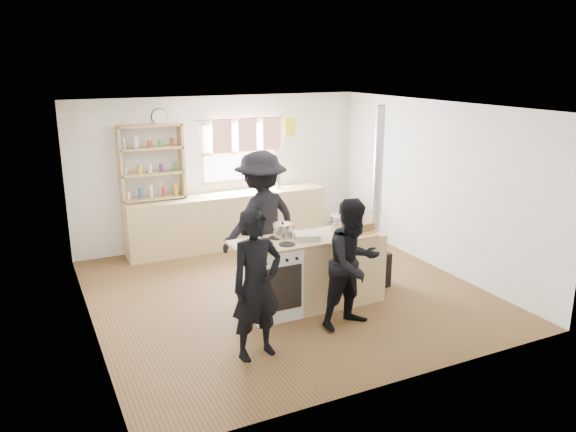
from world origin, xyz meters
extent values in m
cube|color=brown|center=(0.00, 0.00, -0.01)|extent=(5.00, 5.00, 0.01)
cube|color=tan|center=(0.00, 2.22, 0.45)|extent=(3.40, 0.55, 0.90)
cube|color=tan|center=(-1.20, 2.34, 0.94)|extent=(1.00, 0.28, 0.03)
cube|color=tan|center=(-1.20, 2.34, 1.33)|extent=(1.00, 0.28, 0.03)
cube|color=tan|center=(-1.20, 2.34, 1.74)|extent=(1.00, 0.28, 0.03)
cube|color=tan|center=(-1.20, 2.34, 2.08)|extent=(1.00, 0.28, 0.03)
cube|color=tan|center=(-1.68, 2.34, 1.50)|extent=(0.04, 0.28, 1.20)
cube|color=tan|center=(-0.72, 2.34, 1.50)|extent=(0.04, 0.28, 1.20)
cylinder|color=silver|center=(0.93, 2.22, 1.05)|extent=(0.10, 0.10, 0.31)
cube|color=white|center=(-0.45, -0.55, 0.45)|extent=(0.60, 0.60, 0.90)
cube|color=tan|center=(0.45, -0.55, 0.45)|extent=(1.20, 0.60, 0.90)
cube|color=tan|center=(0.00, -0.55, 0.92)|extent=(1.84, 0.64, 0.03)
cylinder|color=black|center=(-0.61, -0.65, 0.96)|extent=(0.37, 0.37, 0.05)
cylinder|color=#2C511B|center=(-0.61, -0.65, 0.97)|extent=(0.24, 0.24, 0.02)
cube|color=silver|center=(0.02, -0.59, 0.97)|extent=(0.38, 0.37, 0.07)
cube|color=brown|center=(0.02, -0.59, 0.99)|extent=(0.32, 0.31, 0.02)
cylinder|color=#B7B7BA|center=(-0.22, -0.41, 1.01)|extent=(0.24, 0.24, 0.17)
cylinder|color=#B7B7BA|center=(-0.22, -0.41, 1.10)|extent=(0.25, 0.25, 0.01)
sphere|color=black|center=(-0.22, -0.41, 1.12)|extent=(0.03, 0.03, 0.03)
cylinder|color=silver|center=(0.59, -0.49, 1.03)|extent=(0.30, 0.30, 0.19)
cylinder|color=silver|center=(0.59, -0.49, 1.13)|extent=(0.31, 0.31, 0.01)
sphere|color=black|center=(0.59, -0.49, 1.14)|extent=(0.03, 0.03, 0.03)
cube|color=tan|center=(0.82, -0.68, 0.94)|extent=(0.30, 0.22, 0.02)
cube|color=olive|center=(0.82, -0.68, 1.00)|extent=(0.23, 0.13, 0.10)
cube|color=black|center=(1.23, -0.33, 0.25)|extent=(0.35, 0.35, 0.49)
cylinder|color=#ADADB2|center=(1.23, -0.33, 1.50)|extent=(0.12, 0.12, 2.01)
imported|color=black|center=(-1.00, -1.41, 0.81)|extent=(0.64, 0.47, 1.61)
imported|color=black|center=(0.29, -1.25, 0.78)|extent=(0.84, 0.70, 1.55)
imported|color=black|center=(-0.18, 0.38, 0.95)|extent=(1.38, 1.03, 1.90)
camera|label=1|loc=(-3.07, -6.43, 3.06)|focal=35.00mm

